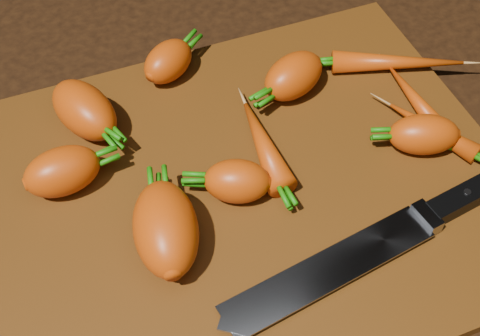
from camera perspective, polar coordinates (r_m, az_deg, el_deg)
name	(u,v)px	position (r m, az deg, el deg)	size (l,w,h in m)	color
ground	(244,198)	(0.64, 0.33, -2.61)	(2.00, 2.00, 0.01)	black
cutting_board	(244,192)	(0.63, 0.33, -2.02)	(0.50, 0.40, 0.01)	#5B2F0A
carrot_0	(62,171)	(0.63, -14.93, -0.29)	(0.07, 0.05, 0.05)	#C1430A
carrot_1	(237,181)	(0.60, -0.25, -1.14)	(0.06, 0.04, 0.04)	#C1430A
carrot_2	(84,110)	(0.67, -13.14, 4.85)	(0.08, 0.05, 0.05)	#C1430A
carrot_3	(166,229)	(0.57, -6.36, -5.17)	(0.09, 0.06, 0.06)	#C1430A
carrot_4	(294,76)	(0.69, 4.59, 7.84)	(0.07, 0.04, 0.04)	#C1430A
carrot_5	(168,61)	(0.72, -6.15, 9.03)	(0.06, 0.04, 0.04)	#C1430A
carrot_6	(424,134)	(0.66, 15.41, 2.77)	(0.07, 0.04, 0.04)	#C1430A
carrot_7	(415,99)	(0.71, 14.71, 5.70)	(0.10, 0.02, 0.02)	#C1430A
carrot_8	(398,62)	(0.74, 13.32, 8.77)	(0.14, 0.02, 0.02)	#C1430A
carrot_9	(263,144)	(0.64, 2.01, 2.07)	(0.11, 0.03, 0.03)	#C1430A
carrot_10	(432,129)	(0.68, 16.09, 3.21)	(0.10, 0.02, 0.02)	#C1430A
knife	(348,260)	(0.58, 9.19, -7.73)	(0.32, 0.08, 0.02)	gray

